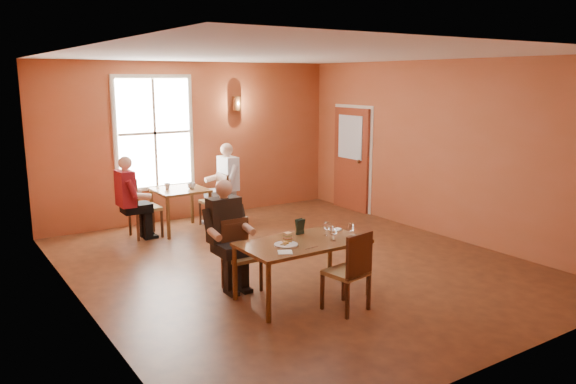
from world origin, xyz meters
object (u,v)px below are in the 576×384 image
main_table (302,270)px  chair_diner_white (214,200)px  second_table (181,210)px  diner_white (215,187)px  diner_maroon (143,197)px  chair_diner_main (241,256)px  diner_main (242,239)px  chair_empty (346,271)px  chair_diner_maroon (145,207)px

main_table → chair_diner_white: chair_diner_white is taller
second_table → chair_diner_white: bearing=0.0°
main_table → diner_white: bearing=80.1°
chair_diner_white → diner_maroon: bearing=90.0°
chair_diner_main → chair_diner_white: size_ratio=0.95×
second_table → diner_white: size_ratio=0.60×
chair_diner_main → diner_maroon: size_ratio=0.65×
diner_main → chair_diner_white: 3.35m
main_table → chair_diner_main: bearing=127.6°
chair_diner_white → diner_white: diner_white is taller
main_table → chair_diner_main: chair_diner_main is taller
diner_main → diner_white: diner_white is taller
main_table → diner_white: size_ratio=1.07×
chair_empty → diner_maroon: (-0.91, 4.35, 0.21)m
main_table → second_table: 3.77m
chair_diner_white → diner_white: 0.25m
main_table → chair_diner_white: (0.63, 3.77, 0.12)m
chair_diner_white → diner_maroon: diner_maroon is taller
chair_empty → diner_white: bearing=73.7°
chair_empty → second_table: bearing=82.6°
chair_empty → diner_white: (0.45, 4.35, 0.25)m
main_table → diner_main: bearing=128.9°
chair_empty → diner_white: 4.38m
chair_diner_white → chair_diner_maroon: (-1.30, 0.00, 0.05)m
main_table → chair_diner_white: bearing=80.5°
chair_empty → chair_diner_maroon: chair_diner_maroon is taller
chair_diner_maroon → main_table: bearing=10.1°
chair_diner_white → diner_maroon: 1.35m
main_table → chair_diner_maroon: (-0.67, 3.77, 0.16)m
chair_diner_main → chair_diner_maroon: 3.12m
main_table → diner_maroon: size_ratio=1.12×
diner_main → second_table: (0.48, 3.15, -0.30)m
diner_main → second_table: size_ratio=1.58×
main_table → chair_empty: (0.21, -0.59, 0.12)m
chair_diner_white → diner_white: size_ratio=0.66×
diner_main → diner_white: (1.16, 3.15, 0.04)m
diner_main → chair_empty: bearing=120.4°
chair_diner_maroon → diner_main: bearing=3.1°
chair_empty → chair_diner_main: bearing=109.4°
chair_diner_main → chair_empty: bearing=119.8°
second_table → diner_maroon: size_ratio=0.62×
chair_diner_main → chair_diner_white: chair_diner_white is taller
chair_diner_white → diner_maroon: size_ratio=0.69×
chair_diner_main → diner_main: bearing=90.0°
second_table → diner_white: (0.68, 0.00, 0.35)m
chair_empty → chair_diner_maroon: bearing=91.0°
chair_diner_maroon → diner_maroon: (-0.03, 0.00, 0.17)m
chair_diner_white → diner_white: (0.03, 0.00, 0.25)m
chair_diner_main → diner_maroon: diner_maroon is taller
main_table → second_table: bearing=90.3°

